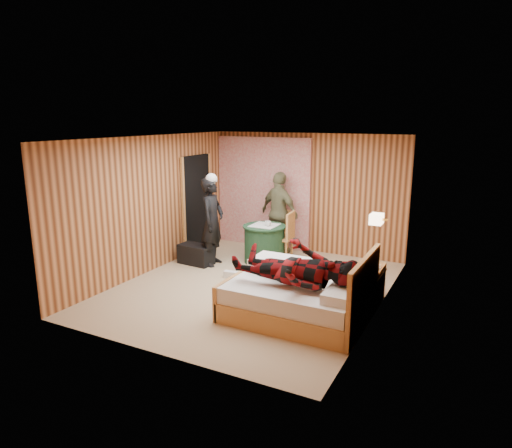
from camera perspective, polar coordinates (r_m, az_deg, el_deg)
The scene contains 23 objects.
floor at distance 7.82m, azimuth -0.48°, elevation -7.92°, with size 4.20×5.00×0.01m, color tan.
ceiling at distance 7.30m, azimuth -0.52°, elevation 10.71°, with size 4.20×5.00×0.01m, color white.
wall_back at distance 9.70m, azimuth 6.39°, elevation 3.85°, with size 4.20×0.02×2.50m, color #CC854E.
wall_left at distance 8.62m, azimuth -12.97°, elevation 2.40°, with size 0.02×5.00×2.50m, color #CC854E.
wall_right at distance 6.77m, azimuth 15.44°, elevation -0.70°, with size 0.02×5.00×2.50m, color #CC854E.
curtain at distance 10.04m, azimuth 0.90°, elevation 3.96°, with size 2.20×0.08×2.40m, color beige.
doorway at distance 9.73m, azimuth -7.43°, elevation 2.50°, with size 0.06×0.90×2.05m, color black.
wall_lamp at distance 7.22m, azimuth 14.85°, elevation 0.61°, with size 0.26×0.24×0.16m.
bed at distance 6.70m, azimuth 5.44°, elevation -8.97°, with size 1.96×1.50×1.03m.
nightstand at distance 7.38m, azimuth 13.81°, elevation -7.18°, with size 0.44×0.60×0.58m.
round_table at distance 9.03m, azimuth 1.05°, elevation -2.44°, with size 0.85×0.85×0.76m.
chair_far at distance 9.58m, azimuth 2.83°, elevation -0.54°, with size 0.44×0.44×0.93m.
chair_near at distance 9.02m, azimuth 3.61°, elevation -1.14°, with size 0.49×0.49×1.01m.
duffel_bag at distance 9.04m, azimuth -7.51°, elevation -3.78°, with size 0.68×0.36×0.38m, color black.
sneaker_left at distance 8.27m, azimuth -1.38°, elevation -6.32°, with size 0.24×0.10×0.11m, color silver.
sneaker_right at distance 8.25m, azimuth -3.09°, elevation -6.34°, with size 0.28×0.11×0.12m, color silver.
woman_standing at distance 8.80m, azimuth -5.48°, elevation 0.28°, with size 0.62×0.41×1.71m, color black.
man_at_table at distance 9.54m, azimuth 2.96°, elevation 1.39°, with size 1.01×0.42×1.72m, color #71704B.
man_on_bed at distance 6.27m, azimuth 4.98°, elevation -4.24°, with size 1.77×0.67×0.86m, color maroon.
book_lower at distance 7.24m, azimuth 13.84°, elevation -5.16°, with size 0.17×0.22×0.02m, color silver.
book_upper at distance 7.23m, azimuth 13.85°, elevation -5.01°, with size 0.16×0.22×0.02m, color silver.
cup_nightstand at distance 7.39m, azimuth 14.19°, elevation -4.49°, with size 0.10×0.10×0.09m, color silver.
cup_table at distance 8.84m, azimuth 1.50°, elevation 0.05°, with size 0.12×0.12×0.10m, color silver.
Camera 1 is at (3.39, -6.45, 2.83)m, focal length 32.00 mm.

